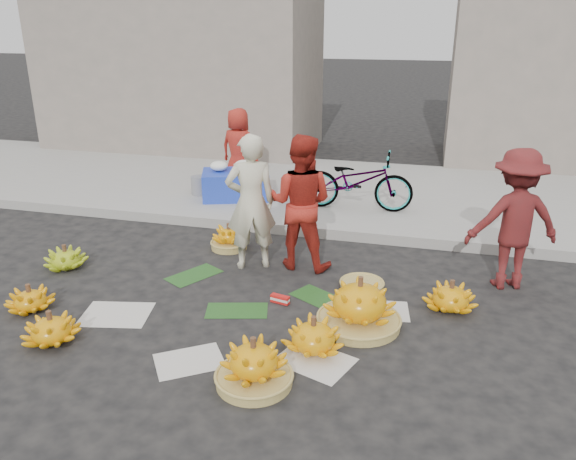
% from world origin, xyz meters
% --- Properties ---
extents(ground, '(80.00, 80.00, 0.00)m').
position_xyz_m(ground, '(0.00, 0.00, 0.00)').
color(ground, black).
rests_on(ground, ground).
extents(curb, '(40.00, 0.25, 0.15)m').
position_xyz_m(curb, '(0.00, 2.20, 0.07)').
color(curb, gray).
rests_on(curb, ground).
extents(sidewalk, '(40.00, 4.00, 0.12)m').
position_xyz_m(sidewalk, '(0.00, 4.30, 0.06)').
color(sidewalk, gray).
rests_on(sidewalk, ground).
extents(building_left, '(6.00, 3.00, 4.00)m').
position_xyz_m(building_left, '(-4.00, 7.20, 2.00)').
color(building_left, gray).
rests_on(building_left, sidewalk).
extents(newspaper_scatter, '(3.20, 1.80, 0.00)m').
position_xyz_m(newspaper_scatter, '(0.00, -0.80, 0.00)').
color(newspaper_scatter, beige).
rests_on(newspaper_scatter, ground).
extents(banana_leaves, '(2.00, 1.00, 0.00)m').
position_xyz_m(banana_leaves, '(-0.10, 0.20, 0.00)').
color(banana_leaves, '#194517').
rests_on(banana_leaves, ground).
extents(banana_bunch_0, '(0.60, 0.60, 0.30)m').
position_xyz_m(banana_bunch_0, '(-2.23, -0.74, 0.13)').
color(banana_bunch_0, '#E8A10B').
rests_on(banana_bunch_0, ground).
extents(banana_bunch_1, '(0.64, 0.64, 0.33)m').
position_xyz_m(banana_bunch_1, '(-1.60, -1.23, 0.14)').
color(banana_bunch_1, '#E8A10B').
rests_on(banana_bunch_1, ground).
extents(banana_bunch_2, '(0.75, 0.75, 0.45)m').
position_xyz_m(banana_bunch_2, '(0.47, -1.37, 0.19)').
color(banana_bunch_2, '#A18743').
rests_on(banana_bunch_2, ground).
extents(banana_bunch_3, '(0.61, 0.61, 0.36)m').
position_xyz_m(banana_bunch_3, '(0.85, -0.74, 0.16)').
color(banana_bunch_3, '#E8A10B').
rests_on(banana_bunch_3, ground).
extents(banana_bunch_4, '(0.85, 0.85, 0.54)m').
position_xyz_m(banana_bunch_4, '(1.20, -0.18, 0.24)').
color(banana_bunch_4, '#A18743').
rests_on(banana_bunch_4, ground).
extents(banana_bunch_5, '(0.58, 0.58, 0.34)m').
position_xyz_m(banana_bunch_5, '(2.09, 0.41, 0.15)').
color(banana_bunch_5, '#E8A10B').
rests_on(banana_bunch_5, ground).
extents(banana_bunch_6, '(0.50, 0.50, 0.31)m').
position_xyz_m(banana_bunch_6, '(-2.51, 0.29, 0.13)').
color(banana_bunch_6, '#7A9C16').
rests_on(banana_bunch_6, ground).
extents(banana_bunch_7, '(0.48, 0.48, 0.36)m').
position_xyz_m(banana_bunch_7, '(-0.79, 1.42, 0.14)').
color(banana_bunch_7, '#A18743').
rests_on(banana_bunch_7, ground).
extents(basket_spare, '(0.58, 0.58, 0.06)m').
position_xyz_m(basket_spare, '(1.11, 0.71, 0.03)').
color(basket_spare, '#A18743').
rests_on(basket_spare, ground).
extents(incense_stack, '(0.22, 0.11, 0.09)m').
position_xyz_m(incense_stack, '(0.30, 0.08, 0.05)').
color(incense_stack, red).
rests_on(incense_stack, ground).
extents(vendor_cream, '(0.73, 0.63, 1.67)m').
position_xyz_m(vendor_cream, '(-0.30, 0.95, 0.84)').
color(vendor_cream, beige).
rests_on(vendor_cream, ground).
extents(vendor_red, '(0.84, 0.68, 1.66)m').
position_xyz_m(vendor_red, '(0.27, 1.12, 0.83)').
color(vendor_red, '#B5291B').
rests_on(vendor_red, ground).
extents(man_striped, '(1.17, 0.88, 1.62)m').
position_xyz_m(man_striped, '(2.72, 1.18, 0.81)').
color(man_striped, maroon).
rests_on(man_striped, ground).
extents(flower_table, '(1.24, 1.00, 0.63)m').
position_xyz_m(flower_table, '(-1.33, 3.25, 0.38)').
color(flower_table, '#1B33B2').
rests_on(flower_table, sidewalk).
extents(grey_bucket, '(0.28, 0.28, 0.31)m').
position_xyz_m(grey_bucket, '(-2.00, 3.28, 0.28)').
color(grey_bucket, slate).
rests_on(grey_bucket, sidewalk).
extents(flower_vendor, '(0.75, 0.56, 1.38)m').
position_xyz_m(flower_vendor, '(-1.50, 3.88, 0.81)').
color(flower_vendor, '#B5291B').
rests_on(flower_vendor, sidewalk).
extents(bicycle, '(0.67, 1.74, 0.90)m').
position_xyz_m(bicycle, '(0.67, 3.18, 0.57)').
color(bicycle, gray).
rests_on(bicycle, sidewalk).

